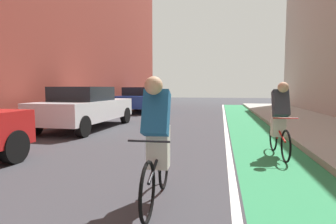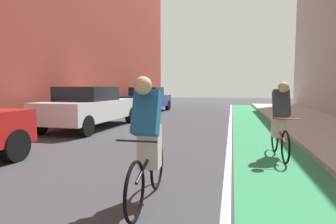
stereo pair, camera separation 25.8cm
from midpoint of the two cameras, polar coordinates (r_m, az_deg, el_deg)
name	(u,v)px [view 2 (the right image)]	position (r m, az deg, el deg)	size (l,w,h in m)	color
ground_plane	(136,149)	(6.80, -5.53, -7.67)	(73.02, 73.02, 0.00)	#38383D
bike_lane_paint	(262,140)	(8.47, 19.60, -5.40)	(1.60, 33.19, 0.00)	#2D8451
lane_divider_stripe	(230,138)	(8.42, 13.48, -5.31)	(0.12, 33.19, 0.00)	white
parked_sedan_white	(90,107)	(10.57, -15.09, 1.02)	(2.04, 4.63, 1.53)	silver
parked_sedan_blue	(148,99)	(17.21, -3.77, 2.64)	(2.07, 4.34, 1.53)	navy
cyclist_trailing	(148,138)	(3.55, -2.14, -5.32)	(0.48, 1.74, 1.63)	black
cyclist_far	(280,118)	(6.41, 23.24, -1.14)	(0.48, 1.71, 1.61)	black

